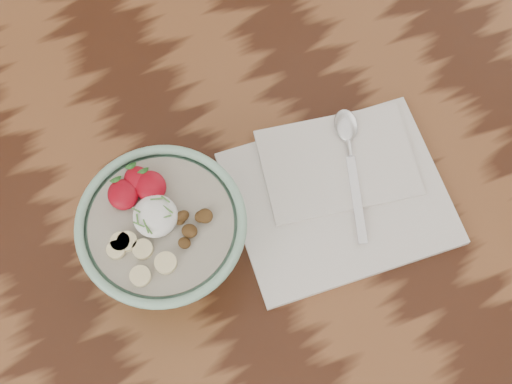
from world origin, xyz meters
TOP-DOWN VIEW (x-y plane):
  - table at (0.00, 0.00)cm, footprint 160.00×90.00cm
  - breakfast_bowl at (-5.26, -3.65)cm, footprint 18.43×18.43cm
  - napkin at (16.21, -6.26)cm, footprint 28.20×24.44cm
  - spoon at (20.01, -1.70)cm, footprint 8.47×17.16cm

SIDE VIEW (x-z plane):
  - table at x=0.00cm, z-range 28.20..103.20cm
  - napkin at x=16.21cm, z-range 74.87..76.44cm
  - spoon at x=20.01cm, z-range 76.49..77.41cm
  - breakfast_bowl at x=-5.26cm, z-range 75.17..87.36cm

